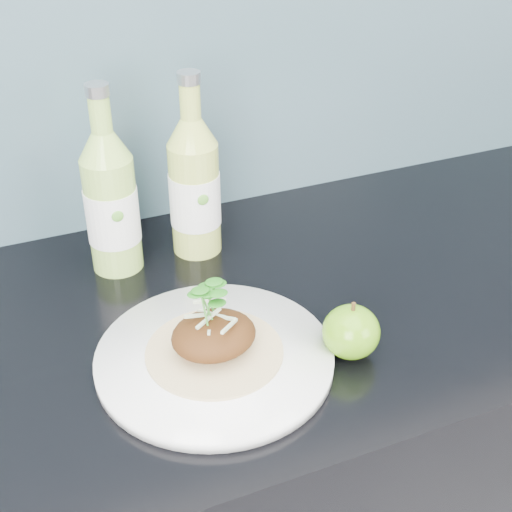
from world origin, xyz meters
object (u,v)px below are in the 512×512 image
Objects in this scene: green_apple at (351,332)px; cider_bottle_right at (194,187)px; dinner_plate at (215,358)px; cider_bottle_left at (111,203)px.

cider_bottle_right is (-0.09, 0.31, 0.07)m from green_apple.
cider_bottle_right is at bearing 107.05° from green_apple.
dinner_plate is 1.20× the size of cider_bottle_right.
cider_bottle_left is 1.00× the size of cider_bottle_right.
dinner_plate is at bearing -100.32° from cider_bottle_left.
green_apple is 0.33m from cider_bottle_right.
cider_bottle_left is (-0.06, 0.26, 0.10)m from dinner_plate.
green_apple is at bearing -63.52° from cider_bottle_right.
green_apple is 0.28× the size of cider_bottle_right.
cider_bottle_right is (0.12, -0.00, 0.00)m from cider_bottle_left.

